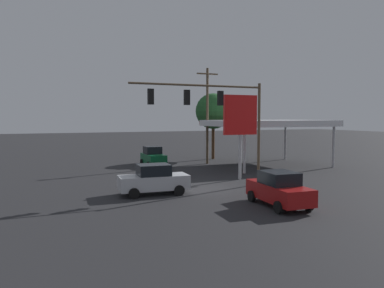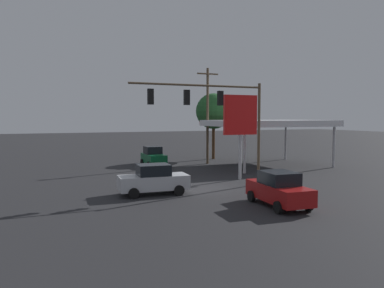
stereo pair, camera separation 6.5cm
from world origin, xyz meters
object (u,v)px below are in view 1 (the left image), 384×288
Objects in this scene: price_sign at (240,118)px; sedan_far at (154,180)px; utility_pole at (207,114)px; sedan_waiting at (279,189)px; street_tree at (213,111)px; hatchback_crossing at (153,157)px; traffic_signal_assembly at (215,108)px.

price_sign is 1.47× the size of sedan_far.
sedan_far is at bearing 52.34° from utility_pole.
street_tree reaches higher than sedan_waiting.
sedan_waiting is 0.58× the size of street_tree.
hatchback_crossing is 19.33m from sedan_waiting.
utility_pole is 1.51× the size of price_sign.
hatchback_crossing is 0.84× the size of sedan_waiting.
sedan_waiting is at bearing 137.15° from sedan_far.
street_tree is (-8.41, -3.29, 4.67)m from hatchback_crossing.
sedan_far is (4.18, 13.49, 0.00)m from hatchback_crossing.
price_sign is 11.93m from hatchback_crossing.
traffic_signal_assembly is 1.45× the size of price_sign.
price_sign reaches higher than hatchback_crossing.
sedan_waiting is (-1.23, 19.29, 0.00)m from hatchback_crossing.
hatchback_crossing is at bearing -69.91° from price_sign.
hatchback_crossing reaches higher than sedan_waiting.
street_tree is (-4.53, -13.89, 0.77)m from price_sign.
sedan_far and sedan_waiting have the same top height.
street_tree reaches higher than hatchback_crossing.
traffic_signal_assembly is 13.95m from hatchback_crossing.
street_tree is at bearing 111.81° from hatchback_crossing.
traffic_signal_assembly is at bearing 1.85° from hatchback_crossing.
price_sign is 0.86× the size of street_tree.
sedan_waiting is 24.15m from street_tree.
traffic_signal_assembly is 2.54× the size of hatchback_crossing.
traffic_signal_assembly is at bearing -171.65° from sedan_far.
street_tree is at bearing -124.09° from utility_pole.
price_sign is at bearing 167.20° from sedan_waiting.
street_tree is at bearing 166.46° from sedan_waiting.
hatchback_crossing is (5.80, -0.57, -4.36)m from utility_pole.
sedan_far is (9.97, 12.93, -4.36)m from utility_pole.
price_sign is 1.47× the size of sedan_waiting.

